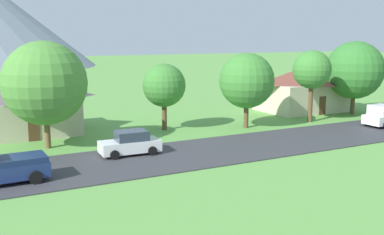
{
  "coord_description": "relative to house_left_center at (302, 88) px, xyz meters",
  "views": [
    {
      "loc": [
        -12.38,
        -1.4,
        8.24
      ],
      "look_at": [
        -1.36,
        19.66,
        4.05
      ],
      "focal_mm": 42.73,
      "sensor_mm": 36.0,
      "label": 1
    }
  ],
  "objects": [
    {
      "name": "road_strip",
      "position": [
        -22.39,
        -11.56,
        -2.49
      ],
      "size": [
        160.0,
        7.66,
        0.08
      ],
      "primitive_type": "cube",
      "color": "#38383D",
      "rests_on": "ground"
    },
    {
      "name": "house_left_center",
      "position": [
        0.0,
        0.0,
        0.0
      ],
      "size": [
        9.64,
        7.13,
        4.89
      ],
      "color": "beige",
      "rests_on": "ground"
    },
    {
      "name": "house_right_center",
      "position": [
        -29.4,
        1.48,
        -0.12
      ],
      "size": [
        8.7,
        7.69,
        4.66
      ],
      "color": "beige",
      "rests_on": "ground"
    },
    {
      "name": "tree_near_left",
      "position": [
        -11.23,
        -5.37,
        1.81
      ],
      "size": [
        5.03,
        5.03,
        6.86
      ],
      "color": "brown",
      "rests_on": "ground"
    },
    {
      "name": "tree_center",
      "position": [
        -28.86,
        -4.97,
        2.36
      ],
      "size": [
        6.23,
        6.23,
        8.01
      ],
      "color": "brown",
      "rests_on": "ground"
    },
    {
      "name": "tree_right_of_center",
      "position": [
        -18.29,
        -2.81,
        1.47
      ],
      "size": [
        3.84,
        3.84,
        5.95
      ],
      "color": "brown",
      "rests_on": "ground"
    },
    {
      "name": "tree_near_right",
      "position": [
        3.29,
        -4.42,
        2.22
      ],
      "size": [
        6.15,
        6.15,
        7.84
      ],
      "color": "brown",
      "rests_on": "ground"
    },
    {
      "name": "tree_far_right",
      "position": [
        -4.0,
        -5.85,
        2.57
      ],
      "size": [
        3.72,
        3.72,
        7.01
      ],
      "color": "brown",
      "rests_on": "ground"
    },
    {
      "name": "parked_car_white_mid_west",
      "position": [
        -24.11,
        -9.89,
        -1.67
      ],
      "size": [
        4.28,
        2.24,
        1.68
      ],
      "color": "white",
      "rests_on": "road_strip"
    }
  ]
}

